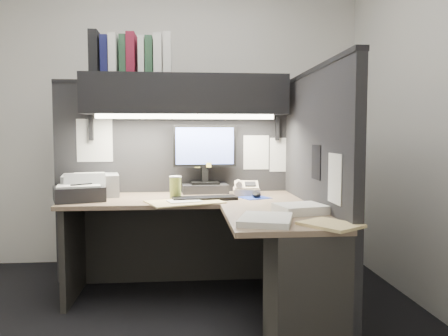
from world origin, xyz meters
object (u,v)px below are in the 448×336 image
(desk, at_px, (235,255))
(coffee_cup, at_px, (175,188))
(telephone, at_px, (246,189))
(printer, at_px, (91,185))
(overhead_shelf, at_px, (186,95))
(notebook_stack, at_px, (79,194))
(monitor, at_px, (205,166))
(keyboard, at_px, (205,198))

(desk, bearing_deg, coffee_cup, 126.73)
(telephone, distance_m, printer, 1.19)
(desk, distance_m, overhead_shelf, 1.33)
(notebook_stack, bearing_deg, overhead_shelf, 20.06)
(notebook_stack, bearing_deg, printer, 83.44)
(telephone, relative_size, notebook_stack, 0.63)
(printer, bearing_deg, desk, -46.34)
(coffee_cup, distance_m, printer, 0.68)
(overhead_shelf, distance_m, monitor, 0.58)
(monitor, relative_size, notebook_stack, 1.62)
(coffee_cup, relative_size, notebook_stack, 0.47)
(keyboard, distance_m, telephone, 0.41)
(overhead_shelf, bearing_deg, notebook_stack, -159.94)
(keyboard, bearing_deg, desk, -76.38)
(coffee_cup, height_order, notebook_stack, coffee_cup)
(desk, relative_size, overhead_shelf, 1.10)
(overhead_shelf, xyz_separation_m, printer, (-0.73, -0.02, -0.69))
(monitor, bearing_deg, overhead_shelf, -160.18)
(keyboard, height_order, telephone, telephone)
(notebook_stack, bearing_deg, telephone, 9.46)
(overhead_shelf, height_order, coffee_cup, overhead_shelf)
(keyboard, relative_size, printer, 1.13)
(overhead_shelf, height_order, monitor, overhead_shelf)
(keyboard, bearing_deg, monitor, 79.67)
(overhead_shelf, xyz_separation_m, notebook_stack, (-0.75, -0.28, -0.72))
(desk, distance_m, printer, 1.31)
(overhead_shelf, distance_m, notebook_stack, 1.08)
(monitor, relative_size, telephone, 2.57)
(desk, height_order, keyboard, keyboard)
(keyboard, bearing_deg, overhead_shelf, 105.23)
(keyboard, bearing_deg, coffee_cup, 154.62)
(printer, relative_size, notebook_stack, 1.22)
(coffee_cup, relative_size, printer, 0.38)
(keyboard, bearing_deg, printer, 153.95)
(overhead_shelf, relative_size, printer, 3.79)
(telephone, xyz_separation_m, printer, (-1.19, 0.05, 0.04))
(desk, xyz_separation_m, coffee_cup, (-0.38, 0.51, 0.36))
(desk, distance_m, monitor, 0.97)
(telephone, xyz_separation_m, coffee_cup, (-0.54, -0.17, 0.04))
(printer, distance_m, notebook_stack, 0.26)
(telephone, height_order, coffee_cup, coffee_cup)
(coffee_cup, bearing_deg, keyboard, -17.89)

